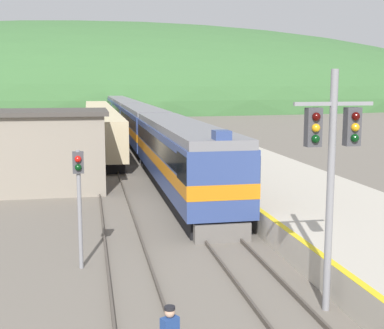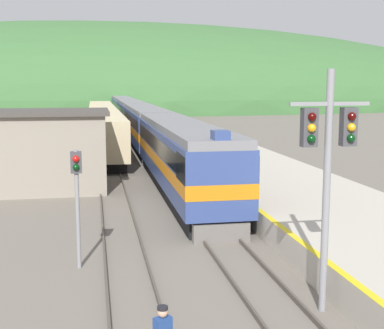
% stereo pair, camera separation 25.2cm
% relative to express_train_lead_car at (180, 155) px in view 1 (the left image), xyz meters
% --- Properties ---
extents(track_main, '(1.52, 180.00, 0.16)m').
position_rel_express_train_lead_car_xyz_m(track_main, '(0.00, 46.71, -2.14)').
color(track_main, '#4C443D').
rests_on(track_main, ground).
extents(track_siding, '(1.51, 180.00, 0.16)m').
position_rel_express_train_lead_car_xyz_m(track_siding, '(-3.87, 46.71, -2.14)').
color(track_siding, '#4C443D').
rests_on(track_siding, ground).
extents(platform, '(7.10, 140.00, 1.06)m').
position_rel_express_train_lead_car_xyz_m(platform, '(5.21, 26.71, -1.69)').
color(platform, '#BCB5A5').
rests_on(platform, ground).
extents(distant_hills, '(236.46, 106.41, 45.85)m').
position_rel_express_train_lead_car_xyz_m(distant_hills, '(0.00, 124.88, -2.22)').
color(distant_hills, '#3D6B38').
rests_on(distant_hills, ground).
extents(station_shed, '(8.91, 5.85, 4.70)m').
position_rel_express_train_lead_car_xyz_m(station_shed, '(-8.42, 2.57, 0.15)').
color(station_shed, gray).
rests_on(station_shed, ground).
extents(express_train_lead_car, '(2.96, 20.44, 4.41)m').
position_rel_express_train_lead_car_xyz_m(express_train_lead_car, '(0.00, 0.00, 0.00)').
color(express_train_lead_car, black).
rests_on(express_train_lead_car, ground).
extents(carriage_second, '(2.95, 20.63, 4.05)m').
position_rel_express_train_lead_car_xyz_m(carriage_second, '(0.00, 21.65, -0.01)').
color(carriage_second, black).
rests_on(carriage_second, ground).
extents(carriage_third, '(2.95, 20.63, 4.05)m').
position_rel_express_train_lead_car_xyz_m(carriage_third, '(0.00, 43.16, -0.01)').
color(carriage_third, black).
rests_on(carriage_third, ground).
extents(carriage_fourth, '(2.95, 20.63, 4.05)m').
position_rel_express_train_lead_car_xyz_m(carriage_fourth, '(0.00, 64.68, -0.01)').
color(carriage_fourth, black).
rests_on(carriage_fourth, ground).
extents(carriage_fifth, '(2.95, 20.63, 4.05)m').
position_rel_express_train_lead_car_xyz_m(carriage_fifth, '(0.00, 86.19, -0.01)').
color(carriage_fifth, black).
rests_on(carriage_fifth, ground).
extents(siding_train, '(2.90, 45.68, 3.69)m').
position_rel_express_train_lead_car_xyz_m(siding_train, '(-3.87, 29.25, -0.31)').
color(siding_train, black).
rests_on(siding_train, ground).
extents(signal_mast_main, '(2.20, 0.42, 6.58)m').
position_rel_express_train_lead_car_xyz_m(signal_mast_main, '(1.24, -16.59, 2.07)').
color(signal_mast_main, gray).
rests_on(signal_mast_main, ground).
extents(signal_post_siding, '(0.36, 0.42, 4.04)m').
position_rel_express_train_lead_car_xyz_m(signal_post_siding, '(-5.45, -11.83, 0.67)').
color(signal_post_siding, gray).
rests_on(signal_post_siding, ground).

